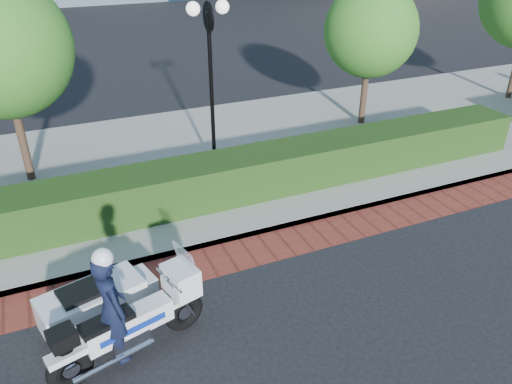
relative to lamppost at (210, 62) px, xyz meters
name	(u,v)px	position (x,y,z in m)	size (l,w,h in m)	color
ground	(260,303)	(-1.00, -5.20, -2.96)	(120.00, 120.00, 0.00)	black
brick_strip	(230,257)	(-1.00, -3.70, -2.95)	(60.00, 1.00, 0.01)	maroon
sidewalk	(171,165)	(-1.00, 0.80, -2.88)	(60.00, 8.00, 0.15)	gray
hedge_main	(196,184)	(-1.00, -1.60, -2.31)	(18.00, 1.20, 1.00)	black
lamppost	(210,62)	(0.00, 0.00, 0.00)	(1.02, 0.70, 4.21)	black
tree_b	(0,48)	(-4.50, 1.30, 0.48)	(3.20, 3.20, 4.89)	#332319
tree_c	(371,31)	(5.50, 1.30, 0.09)	(2.80, 2.80, 4.30)	#332319
police_motorcycle	(111,310)	(-3.49, -5.15, -2.24)	(2.59, 1.87, 2.09)	black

